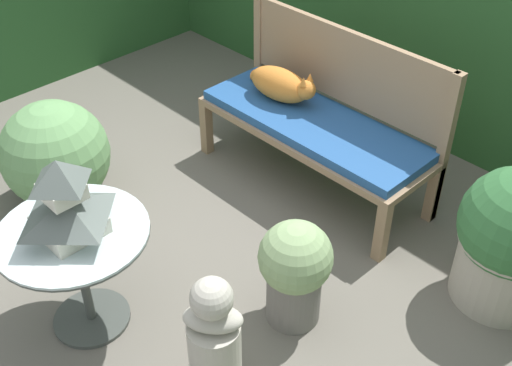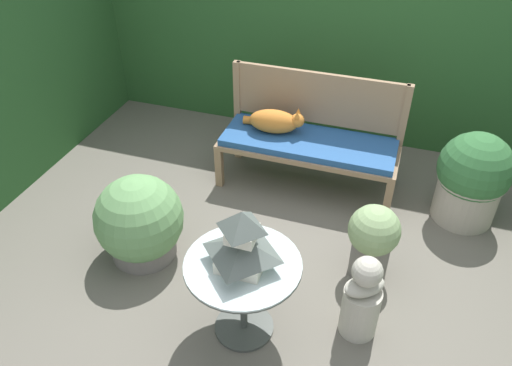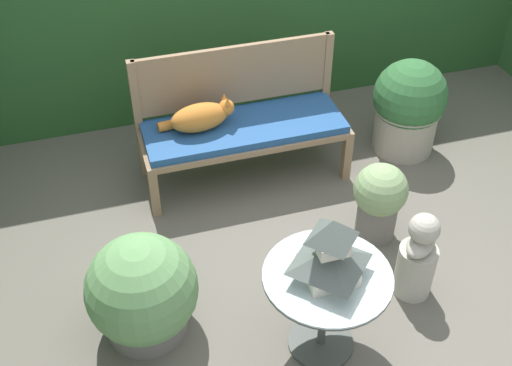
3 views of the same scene
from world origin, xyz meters
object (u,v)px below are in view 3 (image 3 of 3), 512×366
(potted_plant_table_near, at_px, (379,199))
(potted_plant_path_edge, at_px, (408,107))
(garden_bench, at_px, (244,131))
(cat, at_px, (201,117))
(pagoda_birdhouse, at_px, (330,253))
(patio_table, at_px, (326,291))
(garden_bust, at_px, (417,258))
(potted_plant_hedge_corner, at_px, (143,293))

(potted_plant_table_near, bearing_deg, potted_plant_path_edge, 53.38)
(garden_bench, height_order, cat, cat)
(garden_bench, xyz_separation_m, pagoda_birdhouse, (-0.01, -1.58, 0.34))
(potted_plant_table_near, bearing_deg, patio_table, -132.46)
(patio_table, distance_m, potted_plant_table_near, 0.99)
(garden_bust, height_order, potted_plant_table_near, garden_bust)
(garden_bust, height_order, potted_plant_hedge_corner, potted_plant_hedge_corner)
(potted_plant_hedge_corner, distance_m, potted_plant_table_near, 1.61)
(potted_plant_path_edge, height_order, potted_plant_table_near, potted_plant_path_edge)
(potted_plant_hedge_corner, bearing_deg, garden_bench, 52.05)
(garden_bench, distance_m, patio_table, 1.58)
(patio_table, relative_size, potted_plant_path_edge, 0.91)
(garden_bench, distance_m, cat, 0.34)
(cat, bearing_deg, patio_table, -85.73)
(garden_bench, bearing_deg, pagoda_birdhouse, -90.22)
(patio_table, bearing_deg, cat, 100.37)
(patio_table, height_order, potted_plant_hedge_corner, potted_plant_hedge_corner)
(patio_table, xyz_separation_m, potted_plant_table_near, (0.66, 0.72, -0.14))
(garden_bust, bearing_deg, cat, 85.71)
(pagoda_birdhouse, xyz_separation_m, potted_plant_path_edge, (1.28, 1.56, -0.36))
(patio_table, height_order, potted_plant_path_edge, potted_plant_path_edge)
(cat, height_order, potted_plant_path_edge, potted_plant_path_edge)
(cat, relative_size, potted_plant_hedge_corner, 0.84)
(garden_bench, relative_size, potted_plant_path_edge, 1.97)
(patio_table, distance_m, potted_plant_path_edge, 2.02)
(garden_bench, distance_m, garden_bust, 1.52)
(pagoda_birdhouse, height_order, garden_bust, pagoda_birdhouse)
(garden_bench, bearing_deg, patio_table, -90.22)
(patio_table, bearing_deg, potted_plant_table_near, 47.54)
(garden_bust, bearing_deg, pagoda_birdhouse, 158.65)
(pagoda_birdhouse, height_order, potted_plant_hedge_corner, pagoda_birdhouse)
(pagoda_birdhouse, xyz_separation_m, potted_plant_table_near, (0.66, 0.72, -0.42))
(garden_bench, height_order, potted_plant_path_edge, potted_plant_path_edge)
(garden_bust, bearing_deg, patio_table, 158.65)
(potted_plant_path_edge, bearing_deg, cat, 178.24)
(garden_bust, bearing_deg, garden_bench, 77.00)
(potted_plant_path_edge, bearing_deg, potted_plant_hedge_corner, -152.13)
(cat, relative_size, potted_plant_path_edge, 0.72)
(potted_plant_hedge_corner, height_order, potted_plant_table_near, potted_plant_hedge_corner)
(potted_plant_hedge_corner, xyz_separation_m, potted_plant_path_edge, (2.20, 1.16, 0.08))
(patio_table, bearing_deg, potted_plant_path_edge, 50.56)
(patio_table, xyz_separation_m, garden_bust, (0.67, 0.21, -0.18))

